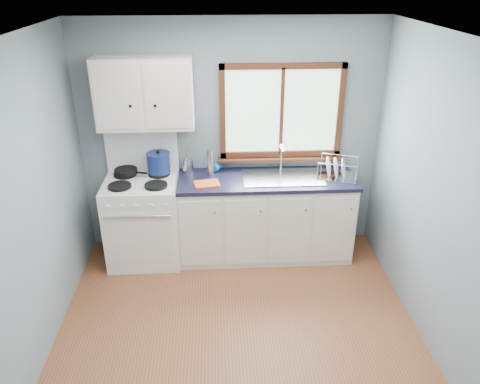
{
  "coord_description": "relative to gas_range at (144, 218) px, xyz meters",
  "views": [
    {
      "loc": [
        -0.16,
        -2.96,
        2.92
      ],
      "look_at": [
        0.05,
        0.9,
        1.05
      ],
      "focal_mm": 35.0,
      "sensor_mm": 36.0,
      "label": 1
    }
  ],
  "objects": [
    {
      "name": "floor",
      "position": [
        0.95,
        -1.47,
        -0.5
      ],
      "size": [
        3.2,
        3.6,
        0.02
      ],
      "primitive_type": "cube",
      "color": "brown",
      "rests_on": "ground"
    },
    {
      "name": "ceiling",
      "position": [
        0.95,
        -1.47,
        2.02
      ],
      "size": [
        3.2,
        3.6,
        0.02
      ],
      "primitive_type": "cube",
      "color": "white",
      "rests_on": "wall_back"
    },
    {
      "name": "wall_back",
      "position": [
        0.95,
        0.34,
        0.76
      ],
      "size": [
        3.2,
        0.02,
        2.5
      ],
      "primitive_type": "cube",
      "color": "gray",
      "rests_on": "ground"
    },
    {
      "name": "wall_left",
      "position": [
        -0.66,
        -1.47,
        0.76
      ],
      "size": [
        0.02,
        3.6,
        2.5
      ],
      "primitive_type": "cube",
      "color": "gray",
      "rests_on": "ground"
    },
    {
      "name": "wall_right",
      "position": [
        2.56,
        -1.47,
        0.76
      ],
      "size": [
        0.02,
        3.6,
        2.5
      ],
      "primitive_type": "cube",
      "color": "gray",
      "rests_on": "ground"
    },
    {
      "name": "gas_range",
      "position": [
        0.0,
        0.0,
        0.0
      ],
      "size": [
        0.76,
        0.69,
        1.36
      ],
      "color": "white",
      "rests_on": "floor"
    },
    {
      "name": "base_cabinets",
      "position": [
        1.31,
        0.02,
        -0.08
      ],
      "size": [
        1.85,
        0.6,
        0.88
      ],
      "color": "silver",
      "rests_on": "floor"
    },
    {
      "name": "countertop",
      "position": [
        1.31,
        0.02,
        0.41
      ],
      "size": [
        1.89,
        0.64,
        0.04
      ],
      "primitive_type": "cube",
      "color": "black",
      "rests_on": "base_cabinets"
    },
    {
      "name": "sink",
      "position": [
        1.49,
        0.02,
        0.37
      ],
      "size": [
        0.84,
        0.46,
        0.44
      ],
      "color": "silver",
      "rests_on": "countertop"
    },
    {
      "name": "window",
      "position": [
        1.48,
        0.3,
        0.98
      ],
      "size": [
        1.36,
        0.1,
        1.03
      ],
      "color": "#9EC6A8",
      "rests_on": "wall_back"
    },
    {
      "name": "upper_cabinets",
      "position": [
        0.1,
        0.15,
        1.31
      ],
      "size": [
        0.95,
        0.35,
        0.7
      ],
      "color": "silver",
      "rests_on": "wall_back"
    },
    {
      "name": "skillet",
      "position": [
        -0.16,
        0.13,
        0.49
      ],
      "size": [
        0.38,
        0.3,
        0.05
      ],
      "rotation": [
        0.0,
        0.0,
        -0.3
      ],
      "color": "black",
      "rests_on": "gas_range"
    },
    {
      "name": "stockpot",
      "position": [
        0.18,
        0.15,
        0.57
      ],
      "size": [
        0.3,
        0.3,
        0.24
      ],
      "rotation": [
        0.0,
        0.0,
        -0.22
      ],
      "color": "navy",
      "rests_on": "gas_range"
    },
    {
      "name": "utensil_crock",
      "position": [
        0.48,
        0.23,
        0.5
      ],
      "size": [
        0.15,
        0.15,
        0.37
      ],
      "rotation": [
        0.0,
        0.0,
        -0.34
      ],
      "color": "silver",
      "rests_on": "countertop"
    },
    {
      "name": "thermos",
      "position": [
        0.73,
        0.11,
        0.58
      ],
      "size": [
        0.09,
        0.09,
        0.3
      ],
      "primitive_type": "cylinder",
      "rotation": [
        0.0,
        0.0,
        0.37
      ],
      "color": "silver",
      "rests_on": "countertop"
    },
    {
      "name": "soap_bottle",
      "position": [
        0.77,
        0.19,
        0.54
      ],
      "size": [
        0.12,
        0.12,
        0.23
      ],
      "primitive_type": "imported",
      "rotation": [
        0.0,
        0.0,
        -0.4
      ],
      "color": "#175EB3",
      "rests_on": "countertop"
    },
    {
      "name": "dish_towel",
      "position": [
        0.69,
        -0.12,
        0.44
      ],
      "size": [
        0.28,
        0.22,
        0.02
      ],
      "primitive_type": "cube",
      "rotation": [
        0.0,
        0.0,
        0.17
      ],
      "color": "#EE5A25",
      "rests_on": "countertop"
    },
    {
      "name": "dish_rack",
      "position": [
        2.05,
        0.01,
        0.48
      ],
      "size": [
        0.48,
        0.43,
        0.21
      ],
      "rotation": [
        0.0,
        0.0,
        -0.35
      ],
      "color": "silver",
      "rests_on": "countertop"
    }
  ]
}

